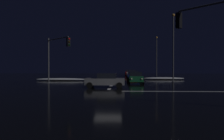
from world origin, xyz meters
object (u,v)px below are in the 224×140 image
object	(u,v)px
sedan_blue	(133,76)
traffic_signal_nw	(57,51)
sedan_silver	(132,74)
traffic_signal_se	(219,30)
sedan_red	(129,72)
sedan_gray_crossing	(105,80)
streetlamp_right_near	(173,43)
sedan_white	(130,73)
sedan_green	(136,78)
streetlamp_right_far	(157,54)
sedan_orange	(133,75)

from	to	relation	value
sedan_blue	traffic_signal_nw	bearing A→B (deg)	-138.41
sedan_silver	traffic_signal_se	bearing A→B (deg)	-84.25
sedan_red	traffic_signal_se	bearing A→B (deg)	-85.40
sedan_silver	sedan_red	bearing A→B (deg)	91.50
sedan_blue	traffic_signal_se	size ratio (longest dim) A/B	0.69
sedan_gray_crossing	streetlamp_right_near	xyz separation A→B (m)	(9.59, 10.18, 5.09)
traffic_signal_nw	sedan_white	bearing A→B (deg)	69.50
sedan_gray_crossing	traffic_signal_nw	xyz separation A→B (m)	(-6.37, 3.45, 3.43)
sedan_blue	sedan_silver	world-z (taller)	same
sedan_blue	sedan_red	bearing A→B (deg)	89.92
sedan_gray_crossing	traffic_signal_se	distance (m)	13.32
sedan_blue	streetlamp_right_near	bearing A→B (deg)	-19.72
sedan_green	streetlamp_right_near	xyz separation A→B (m)	(5.93, 3.57, 5.09)
sedan_green	sedan_silver	distance (m)	17.63
sedan_white	streetlamp_right_far	xyz separation A→B (m)	(5.68, -4.76, 4.47)
sedan_green	traffic_signal_se	distance (m)	17.81
traffic_signal_nw	streetlamp_right_far	distance (m)	27.80
traffic_signal_nw	streetlamp_right_far	bearing A→B (deg)	54.93
sedan_silver	sedan_green	bearing A→B (deg)	-91.11
sedan_silver	traffic_signal_nw	bearing A→B (deg)	-116.51
sedan_green	streetlamp_right_near	bearing A→B (deg)	31.03
sedan_orange	traffic_signal_se	xyz separation A→B (m)	(3.56, -28.92, 3.56)
sedan_blue	streetlamp_right_far	bearing A→B (deg)	66.72
sedan_blue	sedan_orange	world-z (taller)	same
sedan_green	streetlamp_right_far	world-z (taller)	streetlamp_right_far
streetlamp_right_near	sedan_silver	bearing A→B (deg)	111.69
sedan_blue	sedan_silver	size ratio (longest dim) A/B	1.00
traffic_signal_nw	streetlamp_right_far	size ratio (longest dim) A/B	0.66
sedan_red	streetlamp_right_near	distance (m)	28.13
sedan_blue	streetlamp_right_far	world-z (taller)	streetlamp_right_far
sedan_white	traffic_signal_nw	xyz separation A→B (m)	(-10.28, -27.49, 3.43)
streetlamp_right_near	sedan_white	bearing A→B (deg)	105.31
sedan_blue	sedan_green	bearing A→B (deg)	-89.68
sedan_silver	traffic_signal_nw	world-z (taller)	traffic_signal_nw
streetlamp_right_near	sedan_orange	bearing A→B (deg)	124.21
traffic_signal_se	traffic_signal_nw	distance (m)	19.61
sedan_green	sedan_silver	xyz separation A→B (m)	(0.34, 17.63, 0.00)
sedan_orange	traffic_signal_se	world-z (taller)	traffic_signal_se
sedan_orange	streetlamp_right_far	distance (m)	10.53
sedan_white	sedan_red	xyz separation A→B (m)	(-0.25, 6.27, 0.00)
sedan_blue	sedan_gray_crossing	xyz separation A→B (m)	(-3.63, -12.32, 0.00)
sedan_gray_crossing	sedan_red	bearing A→B (deg)	84.38
sedan_green	sedan_orange	world-z (taller)	same
sedan_red	traffic_signal_se	size ratio (longest dim) A/B	0.69
sedan_red	streetlamp_right_near	world-z (taller)	streetlamp_right_near
sedan_orange	sedan_red	xyz separation A→B (m)	(-0.27, 18.70, 0.00)
sedan_white	streetlamp_right_near	world-z (taller)	streetlamp_right_near
sedan_gray_crossing	traffic_signal_nw	size ratio (longest dim) A/B	0.72
streetlamp_right_far	sedan_green	bearing A→B (deg)	-106.87
sedan_gray_crossing	streetlamp_right_far	size ratio (longest dim) A/B	0.47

